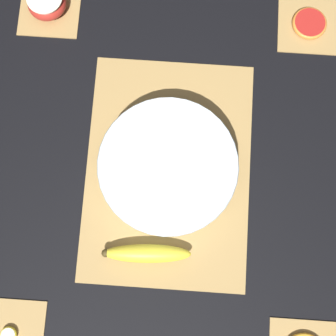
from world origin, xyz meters
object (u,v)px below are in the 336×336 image
(fruit_salad_bowl, at_px, (168,167))
(banana_coin_single, at_px, (8,335))
(whole_banana, at_px, (146,254))
(apple_half, at_px, (47,3))
(grapefruit_slice, at_px, (309,23))

(fruit_salad_bowl, distance_m, banana_coin_single, 0.47)
(fruit_salad_bowl, bearing_deg, whole_banana, 169.85)
(apple_half, distance_m, grapefruit_slice, 0.60)
(whole_banana, relative_size, banana_coin_single, 5.46)
(banana_coin_single, bearing_deg, fruit_salad_bowl, -39.66)
(fruit_salad_bowl, relative_size, banana_coin_single, 8.56)
(banana_coin_single, distance_m, grapefruit_slice, 0.94)
(fruit_salad_bowl, bearing_deg, apple_half, 39.72)
(apple_half, bearing_deg, whole_banana, -153.72)
(grapefruit_slice, bearing_deg, apple_half, 90.00)
(whole_banana, xyz_separation_m, banana_coin_single, (-0.18, 0.27, -0.01))
(apple_half, height_order, grapefruit_slice, apple_half)
(whole_banana, relative_size, apple_half, 2.12)
(fruit_salad_bowl, height_order, whole_banana, fruit_salad_bowl)
(whole_banana, xyz_separation_m, apple_half, (0.54, 0.27, 0.01))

